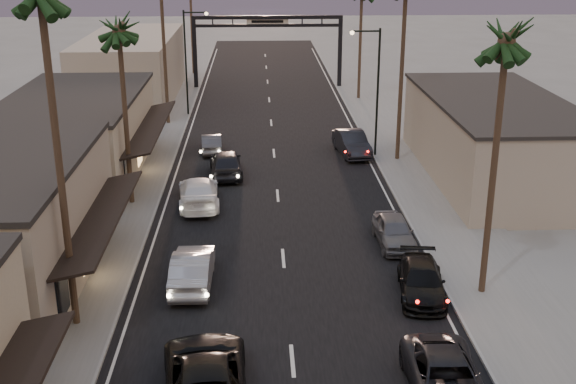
{
  "coord_description": "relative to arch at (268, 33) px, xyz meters",
  "views": [
    {
      "loc": [
        -1.17,
        -4.05,
        14.9
      ],
      "look_at": [
        0.35,
        30.65,
        2.5
      ],
      "focal_mm": 45.0,
      "sensor_mm": 36.0,
      "label": 1
    }
  ],
  "objects": [
    {
      "name": "ground",
      "position": [
        0.0,
        -30.0,
        -5.53
      ],
      "size": [
        200.0,
        200.0,
        0.0
      ],
      "primitive_type": "plane",
      "color": "slate",
      "rests_on": "ground"
    },
    {
      "name": "road",
      "position": [
        0.0,
        -25.0,
        -5.53
      ],
      "size": [
        14.0,
        120.0,
        0.02
      ],
      "primitive_type": "cube",
      "color": "black",
      "rests_on": "ground"
    },
    {
      "name": "sidewalk_left",
      "position": [
        -9.5,
        -18.0,
        -5.47
      ],
      "size": [
        5.0,
        92.0,
        0.12
      ],
      "primitive_type": "cube",
      "color": "slate",
      "rests_on": "ground"
    },
    {
      "name": "sidewalk_right",
      "position": [
        9.5,
        -18.0,
        -5.47
      ],
      "size": [
        5.0,
        92.0,
        0.12
      ],
      "primitive_type": "cube",
      "color": "slate",
      "rests_on": "ground"
    },
    {
      "name": "storefront_far",
      "position": [
        -13.0,
        -28.0,
        -3.03
      ],
      "size": [
        8.0,
        16.0,
        5.0
      ],
      "primitive_type": "cube",
      "color": "#B6A78B",
      "rests_on": "ground"
    },
    {
      "name": "storefront_dist",
      "position": [
        -13.0,
        -5.0,
        -2.53
      ],
      "size": [
        8.0,
        20.0,
        6.0
      ],
      "primitive_type": "cube",
      "color": "#A19681",
      "rests_on": "ground"
    },
    {
      "name": "building_right",
      "position": [
        14.0,
        -30.0,
        -3.03
      ],
      "size": [
        8.0,
        18.0,
        5.0
      ],
      "primitive_type": "cube",
      "color": "#A19681",
      "rests_on": "ground"
    },
    {
      "name": "arch",
      "position": [
        0.0,
        0.0,
        0.0
      ],
      "size": [
        15.2,
        0.4,
        7.27
      ],
      "color": "black",
      "rests_on": "ground"
    },
    {
      "name": "streetlight_right",
      "position": [
        6.92,
        -25.0,
        -0.2
      ],
      "size": [
        2.13,
        0.3,
        9.0
      ],
      "color": "black",
      "rests_on": "ground"
    },
    {
      "name": "streetlight_left",
      "position": [
        -6.92,
        -12.0,
        -0.2
      ],
      "size": [
        2.13,
        0.3,
        9.0
      ],
      "color": "black",
      "rests_on": "ground"
    },
    {
      "name": "palm_lc",
      "position": [
        -8.6,
        -34.0,
        4.94
      ],
      "size": [
        3.2,
        3.2,
        12.2
      ],
      "color": "#38281C",
      "rests_on": "ground"
    },
    {
      "name": "palm_ra",
      "position": [
        8.6,
        -46.0,
        5.91
      ],
      "size": [
        3.2,
        3.2,
        13.2
      ],
      "color": "#38281C",
      "rests_on": "ground"
    },
    {
      "name": "oncoming_pickup",
      "position": [
        -3.04,
        -53.18,
        -4.67
      ],
      "size": [
        3.39,
        6.43,
        1.72
      ],
      "primitive_type": "imported",
      "rotation": [
        0.0,
        0.0,
        3.23
      ],
      "color": "black",
      "rests_on": "ground"
    },
    {
      "name": "oncoming_silver",
      "position": [
        -4.17,
        -44.63,
        -4.72
      ],
      "size": [
        1.77,
        4.95,
        1.62
      ],
      "primitive_type": "imported",
      "rotation": [
        0.0,
        0.0,
        3.13
      ],
      "color": "gray",
      "rests_on": "ground"
    },
    {
      "name": "oncoming_white",
      "position": [
        -4.63,
        -34.4,
        -4.72
      ],
      "size": [
        2.75,
        5.77,
        1.62
      ],
      "primitive_type": "imported",
      "rotation": [
        0.0,
        0.0,
        3.23
      ],
      "color": "white",
      "rests_on": "ground"
    },
    {
      "name": "oncoming_dgrey",
      "position": [
        -3.25,
        -28.9,
        -4.67
      ],
      "size": [
        2.48,
        5.21,
        1.72
      ],
      "primitive_type": "imported",
      "rotation": [
        0.0,
        0.0,
        3.23
      ],
      "color": "black",
      "rests_on": "ground"
    },
    {
      "name": "oncoming_grey_far",
      "position": [
        -4.52,
        -23.4,
        -4.87
      ],
      "size": [
        1.72,
        4.11,
        1.32
      ],
      "primitive_type": "imported",
      "rotation": [
        0.0,
        0.0,
        3.22
      ],
      "color": "#414145",
      "rests_on": "ground"
    },
    {
      "name": "curbside_near",
      "position": [
        5.09,
        -53.52,
        -4.79
      ],
      "size": [
        2.55,
        5.36,
        1.48
      ],
      "primitive_type": "imported",
      "rotation": [
        0.0,
        0.0,
        -0.02
      ],
      "color": "black",
      "rests_on": "ground"
    },
    {
      "name": "curbside_black",
      "position": [
        5.89,
        -46.04,
        -4.85
      ],
      "size": [
        2.48,
        4.91,
        1.37
      ],
      "primitive_type": "imported",
      "rotation": [
        0.0,
        0.0,
        -0.12
      ],
      "color": "black",
      "rests_on": "ground"
    },
    {
      "name": "curbside_grey",
      "position": [
        5.69,
        -40.54,
        -4.79
      ],
      "size": [
        1.86,
        4.39,
        1.48
      ],
      "primitive_type": "imported",
      "rotation": [
        0.0,
        0.0,
        0.03
      ],
      "color": "#57585D",
      "rests_on": "ground"
    },
    {
      "name": "curbside_far",
      "position": [
        5.58,
        -24.52,
        -4.69
      ],
      "size": [
        2.44,
        5.33,
        1.69
      ],
      "primitive_type": "imported",
      "rotation": [
        0.0,
        0.0,
        0.13
      ],
      "color": "black",
      "rests_on": "ground"
    }
  ]
}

